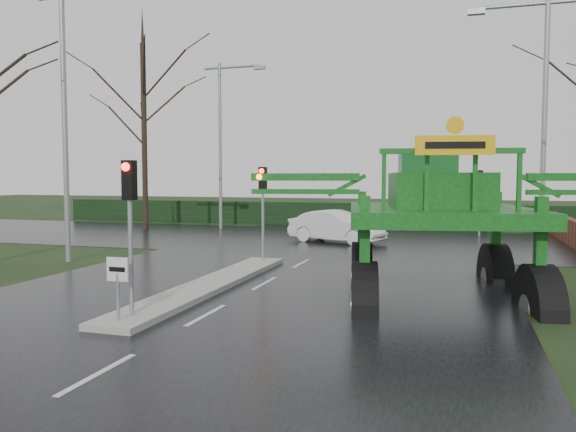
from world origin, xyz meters
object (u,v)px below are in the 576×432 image
(street_light_right, at_px, (536,103))
(crop_sprayer, at_px, (365,196))
(traffic_signal_far, at_px, (480,188))
(traffic_signal_mid, at_px, (263,193))
(white_sedan, at_px, (336,243))
(traffic_signal_near, at_px, (130,204))
(street_light_left_near, at_px, (71,100))
(keep_left_sign, at_px, (118,278))
(street_light_left_far, at_px, (225,130))

(street_light_right, xyz_separation_m, crop_sprayer, (-4.94, -9.80, -3.30))
(street_light_right, bearing_deg, traffic_signal_far, 101.95)
(traffic_signal_mid, relative_size, white_sedan, 0.76)
(traffic_signal_near, xyz_separation_m, traffic_signal_far, (7.80, 21.02, 0.00))
(street_light_left_near, bearing_deg, traffic_signal_near, -45.47)
(street_light_left_near, bearing_deg, keep_left_sign, -47.41)
(crop_sprayer, relative_size, white_sedan, 2.16)
(traffic_signal_near, distance_m, crop_sprayer, 5.57)
(traffic_signal_near, bearing_deg, street_light_right, 53.87)
(traffic_signal_near, bearing_deg, crop_sprayer, 35.16)
(street_light_right, height_order, street_light_left_far, same)
(street_light_left_far, height_order, crop_sprayer, street_light_left_far)
(traffic_signal_mid, relative_size, street_light_left_near, 0.35)
(white_sedan, bearing_deg, crop_sprayer, -146.74)
(street_light_right, bearing_deg, street_light_left_far, 153.98)
(traffic_signal_mid, xyz_separation_m, street_light_left_far, (-6.89, 12.51, 3.40))
(keep_left_sign, xyz_separation_m, crop_sprayer, (4.55, 3.70, 1.63))
(traffic_signal_mid, bearing_deg, keep_left_sign, -90.00)
(traffic_signal_near, xyz_separation_m, white_sedan, (1.14, 15.82, -2.59))
(white_sedan, bearing_deg, keep_left_sign, -165.86)
(keep_left_sign, bearing_deg, traffic_signal_mid, 90.00)
(crop_sprayer, distance_m, white_sedan, 13.34)
(street_light_left_near, relative_size, crop_sprayer, 1.00)
(traffic_signal_far, relative_size, street_light_left_far, 0.35)
(street_light_right, bearing_deg, keep_left_sign, -125.12)
(traffic_signal_far, xyz_separation_m, white_sedan, (-6.66, -5.20, -2.59))
(traffic_signal_mid, relative_size, street_light_right, 0.35)
(street_light_left_near, distance_m, crop_sprayer, 12.50)
(keep_left_sign, distance_m, traffic_signal_near, 1.61)
(traffic_signal_mid, relative_size, street_light_left_far, 0.35)
(traffic_signal_mid, height_order, street_light_right, street_light_right)
(street_light_left_near, bearing_deg, white_sedan, 47.64)
(crop_sprayer, bearing_deg, keep_left_sign, -151.47)
(traffic_signal_near, relative_size, crop_sprayer, 0.35)
(street_light_left_near, xyz_separation_m, white_sedan, (8.03, 8.81, -5.99))
(street_light_left_near, xyz_separation_m, street_light_right, (16.39, 6.00, 0.00))
(keep_left_sign, xyz_separation_m, street_light_left_far, (-6.89, 21.50, 4.93))
(traffic_signal_far, distance_m, white_sedan, 8.84)
(traffic_signal_near, height_order, street_light_left_near, street_light_left_near)
(traffic_signal_far, distance_m, crop_sprayer, 18.11)
(street_light_left_far, bearing_deg, traffic_signal_near, -71.83)
(street_light_left_near, bearing_deg, street_light_left_far, 90.00)
(traffic_signal_near, height_order, white_sedan, traffic_signal_near)
(traffic_signal_far, relative_size, street_light_right, 0.35)
(traffic_signal_near, relative_size, street_light_left_far, 0.35)
(traffic_signal_mid, height_order, street_light_left_far, street_light_left_far)
(keep_left_sign, xyz_separation_m, street_light_left_near, (-6.89, 7.50, 4.93))
(street_light_left_far, xyz_separation_m, white_sedan, (8.03, -5.19, -5.99))
(traffic_signal_mid, height_order, crop_sprayer, crop_sprayer)
(traffic_signal_far, relative_size, street_light_left_near, 0.35)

